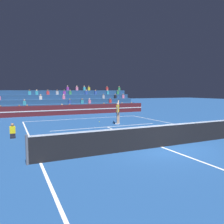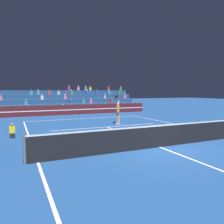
# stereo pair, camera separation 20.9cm
# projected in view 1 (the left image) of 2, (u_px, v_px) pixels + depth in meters

# --- Properties ---
(ground_plane) EXTENTS (120.00, 120.00, 0.00)m
(ground_plane) POSITION_uv_depth(u_px,v_px,m) (161.00, 147.00, 10.37)
(ground_plane) COLOR navy
(court_lines) EXTENTS (11.10, 23.90, 0.01)m
(court_lines) POSITION_uv_depth(u_px,v_px,m) (161.00, 147.00, 10.37)
(court_lines) COLOR white
(court_lines) RESTS_ON ground
(tennis_net) EXTENTS (12.00, 0.10, 1.10)m
(tennis_net) POSITION_uv_depth(u_px,v_px,m) (161.00, 136.00, 10.31)
(tennis_net) COLOR slate
(tennis_net) RESTS_ON ground
(sponsor_banner_wall) EXTENTS (18.00, 0.26, 1.10)m
(sponsor_banner_wall) POSITION_uv_depth(u_px,v_px,m) (73.00, 110.00, 24.67)
(sponsor_banner_wall) COLOR #51191E
(sponsor_banner_wall) RESTS_ON ground
(bleacher_stand) EXTENTS (18.14, 4.75, 3.38)m
(bleacher_stand) POSITION_uv_depth(u_px,v_px,m) (65.00, 104.00, 28.06)
(bleacher_stand) COLOR navy
(bleacher_stand) RESTS_ON ground
(ball_kid_courtside) EXTENTS (0.30, 0.36, 0.84)m
(ball_kid_courtside) POSITION_uv_depth(u_px,v_px,m) (13.00, 132.00, 12.32)
(ball_kid_courtside) COLOR black
(ball_kid_courtside) RESTS_ON ground
(tennis_player) EXTENTS (0.81, 1.19, 2.28)m
(tennis_player) POSITION_uv_depth(u_px,v_px,m) (118.00, 112.00, 17.49)
(tennis_player) COLOR tan
(tennis_player) RESTS_ON ground
(tennis_ball) EXTENTS (0.07, 0.07, 0.07)m
(tennis_ball) POSITION_uv_depth(u_px,v_px,m) (99.00, 122.00, 18.60)
(tennis_ball) COLOR #C6DB33
(tennis_ball) RESTS_ON ground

